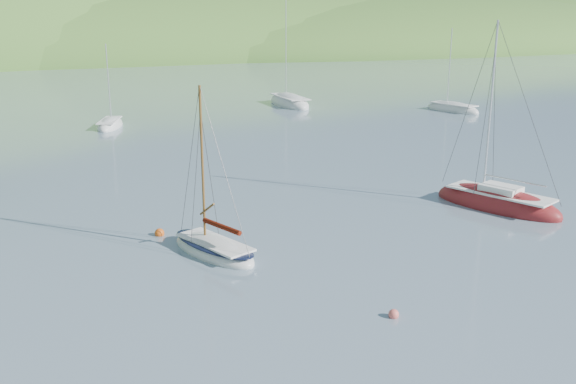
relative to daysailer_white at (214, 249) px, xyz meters
name	(u,v)px	position (x,y,z in m)	size (l,w,h in m)	color
ground	(412,309)	(5.38, -8.58, -0.20)	(700.00, 700.00, 0.00)	slate
shoreline_hills	(29,53)	(-4.29, 163.85, -0.20)	(690.00, 135.00, 56.00)	#446E2A
daysailer_white	(214,249)	(0.00, 0.00, 0.00)	(3.82, 5.81, 8.39)	white
sloop_red	(497,204)	(17.25, 0.74, 0.02)	(5.31, 8.17, 11.45)	maroon
distant_sloop_a	(110,126)	(0.18, 36.89, -0.04)	(4.03, 6.46, 8.69)	white
distant_sloop_b	(289,103)	(22.35, 44.13, 0.01)	(3.49, 9.45, 13.39)	white
distant_sloop_d	(453,110)	(37.74, 32.61, -0.03)	(4.18, 7.41, 10.01)	white
mooring_buoys	(326,235)	(5.88, 0.01, -0.08)	(20.55, 12.84, 0.49)	#EF665B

